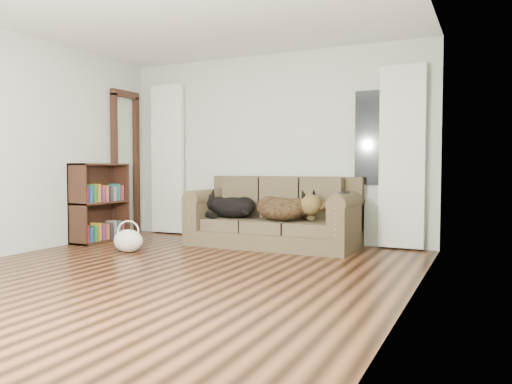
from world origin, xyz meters
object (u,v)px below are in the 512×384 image
at_px(dog_black_lab, 230,208).
at_px(tote_bag, 128,239).
at_px(bookshelf, 100,205).
at_px(dog_shepherd, 284,210).
at_px(sofa, 273,212).

height_order(dog_black_lab, tote_bag, dog_black_lab).
xyz_separation_m(tote_bag, bookshelf, (-0.95, 0.55, 0.34)).
bearing_deg(dog_shepherd, sofa, -2.04).
relative_size(sofa, dog_black_lab, 3.20).
distance_m(tote_bag, bookshelf, 1.15).
bearing_deg(sofa, dog_shepherd, -25.33).
bearing_deg(dog_shepherd, bookshelf, 34.71).
relative_size(dog_black_lab, bookshelf, 0.63).
bearing_deg(dog_shepherd, tote_bag, 57.15).
xyz_separation_m(dog_black_lab, dog_shepherd, (0.81, -0.06, 0.01)).
xyz_separation_m(sofa, tote_bag, (-1.39, -1.16, -0.29)).
bearing_deg(tote_bag, bookshelf, 149.71).
bearing_deg(tote_bag, dog_black_lab, 55.32).
xyz_separation_m(sofa, bookshelf, (-2.34, -0.61, 0.05)).
relative_size(dog_black_lab, dog_shepherd, 0.91).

